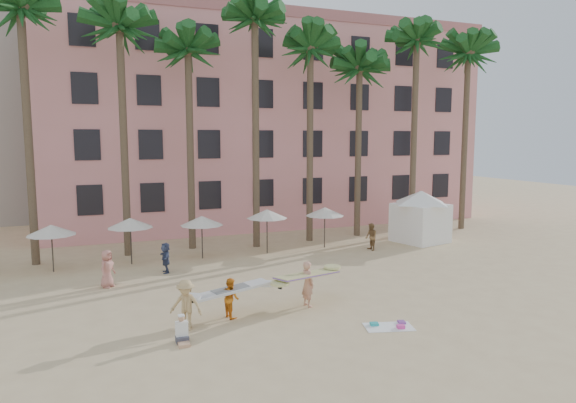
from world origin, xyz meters
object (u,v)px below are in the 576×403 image
(carrier_white, at_px, (231,296))
(pink_hotel, at_px, (259,127))
(cabana, at_px, (421,212))
(carrier_yellow, at_px, (308,281))

(carrier_white, bearing_deg, pink_hotel, 69.10)
(pink_hotel, bearing_deg, cabana, -64.05)
(pink_hotel, height_order, carrier_white, pink_hotel)
(cabana, xyz_separation_m, carrier_white, (-15.95, -9.68, -1.20))
(cabana, relative_size, carrier_yellow, 1.58)
(cabana, bearing_deg, carrier_yellow, -142.73)
(carrier_yellow, relative_size, carrier_white, 1.03)
(cabana, relative_size, carrier_white, 1.63)
(cabana, distance_m, carrier_yellow, 15.85)
(pink_hotel, distance_m, carrier_yellow, 25.33)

